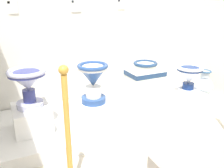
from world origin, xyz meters
TOP-DOWN VIEW (x-y plane):
  - display_platform at (1.65, 2.56)m, footprint 2.53×1.00m
  - plinth_block_pale_glazed at (0.69, 2.49)m, footprint 0.34×0.39m
  - antique_toilet_pale_glazed at (0.69, 2.49)m, footprint 0.35×0.35m
  - plinth_block_central_ornate at (1.34, 2.52)m, footprint 0.34×0.37m
  - antique_toilet_central_ornate at (1.34, 2.52)m, footprint 0.32×0.32m
  - plinth_block_slender_white at (1.95, 2.48)m, footprint 0.40×0.39m
  - antique_toilet_slender_white at (1.95, 2.48)m, footprint 0.39×0.29m
  - plinth_block_rightmost at (2.61, 2.48)m, footprint 0.34×0.37m
  - antique_toilet_rightmost at (2.61, 2.48)m, footprint 0.34×0.34m
  - info_placard_first at (0.69, 3.07)m, footprint 0.10×0.01m
  - info_placard_second at (1.36, 3.07)m, footprint 0.12×0.01m
  - info_placard_third at (1.94, 3.07)m, footprint 0.10×0.01m
  - decorative_vase_companion at (3.04, 2.63)m, footprint 0.26×0.26m
  - stanchion_post_near_left at (0.83, 1.69)m, footprint 0.26×0.26m

SIDE VIEW (x-z plane):
  - display_platform at x=1.65m, z-range 0.00..0.13m
  - plinth_block_rightmost at x=2.61m, z-range 0.13..0.20m
  - decorative_vase_companion at x=3.04m, z-range -0.02..0.37m
  - plinth_block_slender_white at x=1.95m, z-range 0.13..0.24m
  - plinth_block_central_ornate at x=1.34m, z-range 0.13..0.28m
  - plinth_block_pale_glazed at x=0.69m, z-range 0.13..0.36m
  - stanchion_post_near_left at x=0.83m, z-range -0.20..0.75m
  - antique_toilet_rightmost at x=2.61m, z-range 0.25..0.59m
  - antique_toilet_slender_white at x=1.95m, z-range 0.24..0.67m
  - antique_toilet_central_ornate at x=1.34m, z-range 0.33..0.75m
  - antique_toilet_pale_glazed at x=0.69m, z-range 0.43..0.80m
  - info_placard_first at x=0.69m, z-range 1.18..1.32m
  - info_placard_second at x=1.36m, z-range 1.19..1.33m
  - info_placard_third at x=1.94m, z-range 1.21..1.33m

